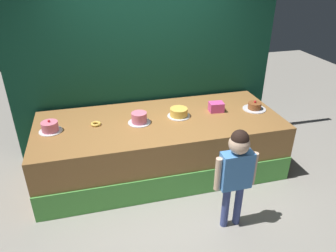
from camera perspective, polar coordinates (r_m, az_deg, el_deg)
ground_plane at (r=4.02m, az=0.82°, el=-12.86°), size 12.00×12.00×0.00m
stage_platform at (r=4.31m, az=-1.45°, el=-3.47°), size 3.20×1.34×0.77m
curtain_backdrop at (r=4.56m, az=-3.92°, el=14.75°), size 3.85×0.08×3.20m
child_figure at (r=3.28m, az=12.28°, el=-7.28°), size 0.46×0.21×1.19m
pink_box at (r=4.39m, az=8.72°, el=3.43°), size 0.20×0.16×0.13m
donut at (r=4.09m, az=-12.92°, el=0.38°), size 0.13×0.13×0.03m
cake_far_left at (r=4.08m, az=-20.57°, el=-0.18°), size 0.28×0.28×0.16m
cake_center_left at (r=4.04m, az=-5.24°, el=1.41°), size 0.29×0.29×0.14m
cake_center_right at (r=4.20m, az=1.97°, el=2.44°), size 0.30×0.30×0.11m
cake_far_right at (r=4.57m, az=15.38°, el=3.43°), size 0.32×0.32×0.13m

